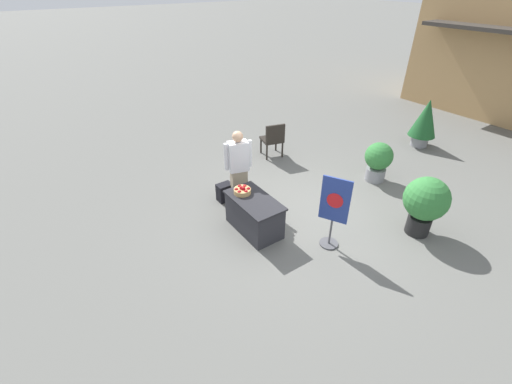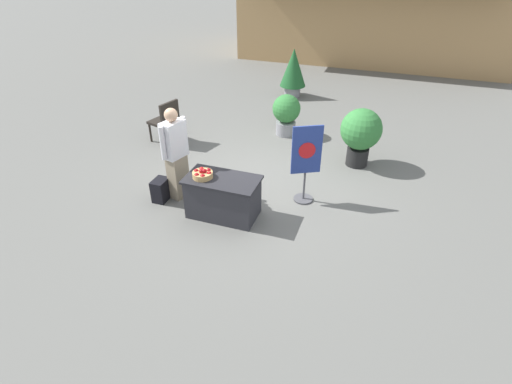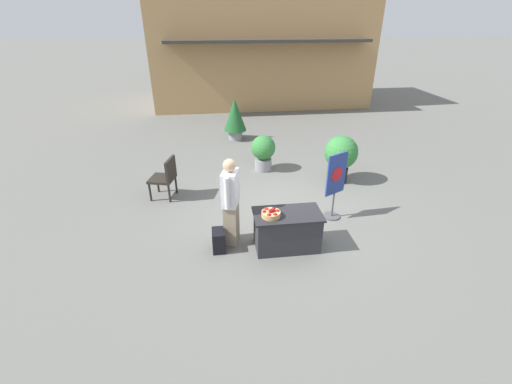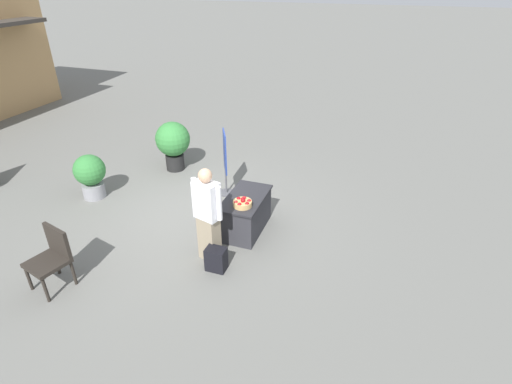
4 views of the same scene
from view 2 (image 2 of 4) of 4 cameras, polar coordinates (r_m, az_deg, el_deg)
ground_plane at (r=7.84m, az=0.16°, el=0.84°), size 120.00×120.00×0.00m
display_table at (r=6.87m, az=-4.74°, el=-0.70°), size 1.25×0.69×0.73m
apple_basket at (r=6.72m, az=-7.64°, el=2.56°), size 0.34×0.34×0.16m
person_visitor at (r=7.25m, az=-11.42°, el=5.39°), size 0.36×0.59×1.73m
backpack at (r=7.54m, az=-13.44°, el=0.29°), size 0.24×0.34×0.42m
poster_board at (r=7.08m, az=7.15°, el=4.28°), size 0.49×0.36×1.48m
patio_chair at (r=9.64m, az=-12.73°, el=10.12°), size 0.67×0.67×1.00m
potted_plant_far_left at (r=12.44m, az=5.35°, el=16.97°), size 0.77×0.77×1.42m
potted_plant_near_right at (r=9.83m, az=4.35°, el=11.27°), size 0.68×0.68×1.00m
potted_plant_far_right at (r=8.56m, az=14.74°, el=8.22°), size 0.85×0.85×1.24m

